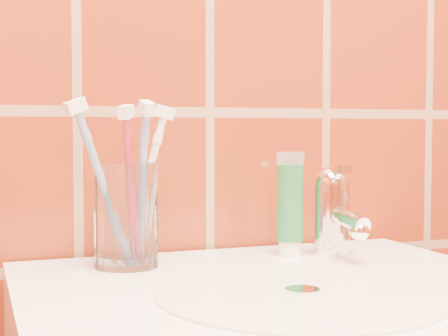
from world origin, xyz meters
name	(u,v)px	position (x,y,z in m)	size (l,w,h in m)	color
glass_tumbler	(126,215)	(-0.14, 1.11, 0.91)	(0.08, 0.08, 0.13)	white
toothpaste_tube	(290,207)	(0.08, 1.11, 0.91)	(0.04, 0.04, 0.14)	white
faucet	(333,208)	(0.14, 1.09, 0.91)	(0.05, 0.11, 0.12)	white
toothbrush_0	(104,187)	(-0.17, 1.09, 0.95)	(0.09, 0.05, 0.21)	#7093C8
toothbrush_1	(146,186)	(-0.11, 1.12, 0.95)	(0.07, 0.03, 0.20)	white
toothbrush_2	(141,187)	(-0.13, 1.09, 0.95)	(0.03, 0.07, 0.21)	#7292CC
toothbrush_3	(131,189)	(-0.14, 1.09, 0.95)	(0.04, 0.05, 0.20)	#BA273C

